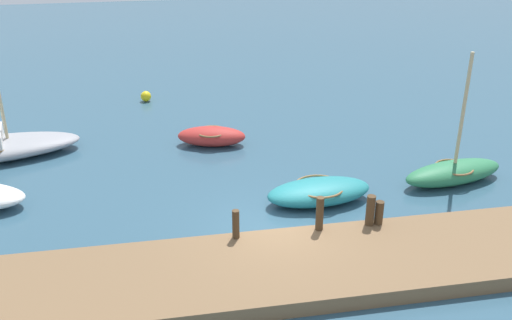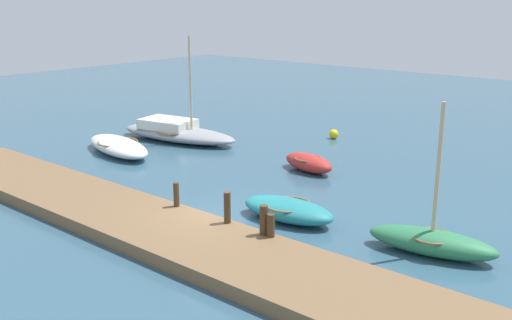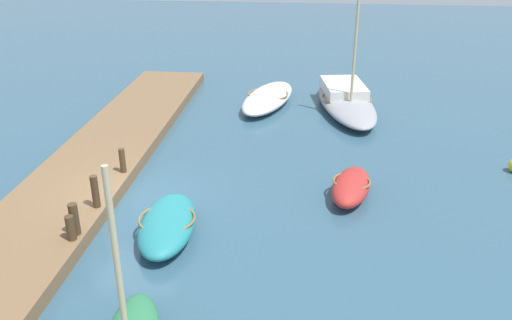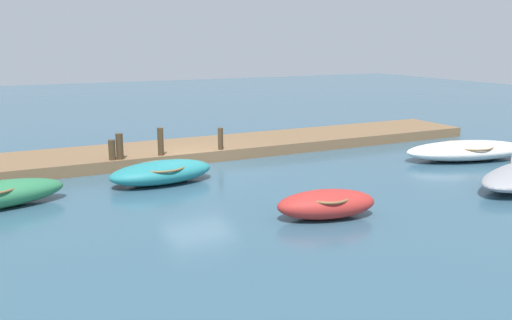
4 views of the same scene
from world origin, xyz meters
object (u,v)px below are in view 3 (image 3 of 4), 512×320
object	(u,v)px
dinghy_red	(351,187)
rowboat_teal	(167,224)
mooring_post_west	(122,161)
motorboat_white	(268,98)
mooring_post_east	(71,228)
mooring_post_mid_west	(95,192)
sailboat_grey	(346,100)
mooring_post_mid_east	(74,219)

from	to	relation	value
dinghy_red	rowboat_teal	distance (m)	5.98
mooring_post_west	rowboat_teal	bearing A→B (deg)	37.23
motorboat_white	mooring_post_east	size ratio (longest dim) A/B	7.55
rowboat_teal	mooring_post_mid_west	size ratio (longest dim) A/B	3.48
rowboat_teal	dinghy_red	bearing A→B (deg)	113.91
rowboat_teal	mooring_post_east	world-z (taller)	mooring_post_east
sailboat_grey	mooring_post_mid_east	world-z (taller)	sailboat_grey
mooring_post_west	mooring_post_east	bearing A→B (deg)	0.00
sailboat_grey	motorboat_white	bearing A→B (deg)	-102.73
dinghy_red	mooring_post_east	distance (m)	8.52
motorboat_white	mooring_post_west	bearing A→B (deg)	-12.54
rowboat_teal	mooring_post_east	size ratio (longest dim) A/B	4.97
motorboat_white	dinghy_red	world-z (taller)	dinghy_red
rowboat_teal	mooring_post_east	bearing A→B (deg)	-69.15
sailboat_grey	mooring_post_mid_west	distance (m)	13.27
rowboat_teal	mooring_post_mid_east	size ratio (longest dim) A/B	3.85
motorboat_white	dinghy_red	bearing A→B (deg)	34.34
mooring_post_mid_east	mooring_post_east	world-z (taller)	mooring_post_mid_east
motorboat_white	sailboat_grey	size ratio (longest dim) A/B	0.74
mooring_post_mid_west	mooring_post_east	distance (m)	1.76
motorboat_white	mooring_post_mid_east	xyz separation A→B (m)	(12.45, -4.09, 0.52)
mooring_post_west	mooring_post_mid_west	world-z (taller)	mooring_post_mid_west
mooring_post_east	mooring_post_west	bearing A→B (deg)	180.00
dinghy_red	mooring_post_west	size ratio (longest dim) A/B	3.38
rowboat_teal	mooring_post_mid_east	world-z (taller)	mooring_post_mid_east
mooring_post_mid_east	mooring_post_east	bearing A→B (deg)	0.00
sailboat_grey	mooring_post_west	world-z (taller)	sailboat_grey
mooring_post_mid_east	mooring_post_east	distance (m)	0.29
mooring_post_west	mooring_post_east	xyz separation A→B (m)	(4.11, 0.00, -0.07)
dinghy_red	mooring_post_mid_west	size ratio (longest dim) A/B	2.81
mooring_post_west	mooring_post_mid_east	xyz separation A→B (m)	(3.84, 0.00, 0.04)
rowboat_teal	mooring_post_west	size ratio (longest dim) A/B	4.19
motorboat_white	mooring_post_mid_east	size ratio (longest dim) A/B	5.84
dinghy_red	mooring_post_mid_west	bearing A→B (deg)	-61.22
rowboat_teal	mooring_post_mid_west	xyz separation A→B (m)	(-0.66, -2.29, 0.56)
motorboat_white	mooring_post_east	world-z (taller)	mooring_post_east
motorboat_white	mooring_post_mid_west	size ratio (longest dim) A/B	5.29
rowboat_teal	mooring_post_east	distance (m)	2.57
mooring_post_mid_east	motorboat_white	bearing A→B (deg)	161.82
mooring_post_east	dinghy_red	bearing A→B (deg)	117.69
dinghy_red	sailboat_grey	distance (m)	8.59
motorboat_white	mooring_post_east	bearing A→B (deg)	-4.96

